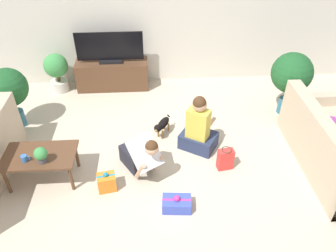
{
  "coord_description": "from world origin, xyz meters",
  "views": [
    {
      "loc": [
        -0.06,
        -3.42,
        3.34
      ],
      "look_at": [
        0.18,
        0.38,
        0.45
      ],
      "focal_mm": 35.0,
      "sensor_mm": 36.0,
      "label": 1
    }
  ],
  "objects_px": {
    "person_kneeling": "(141,155)",
    "tabletop_plant": "(41,155)",
    "potted_plant_corner_left": "(8,89)",
    "gift_box_a": "(177,204)",
    "person_sitting": "(199,129)",
    "mug": "(25,158)",
    "potted_plant_corner_right": "(292,74)",
    "tv": "(110,49)",
    "gift_bag_a": "(225,159)",
    "tv_console": "(113,75)",
    "dog": "(162,125)",
    "coffee_table": "(40,158)",
    "potted_plant_back_left": "(57,70)",
    "gift_box_b": "(107,182)",
    "sofa_right": "(329,148)"
  },
  "relations": [
    {
      "from": "coffee_table",
      "to": "gift_bag_a",
      "type": "xyz_separation_m",
      "value": [
        2.52,
        0.05,
        -0.22
      ]
    },
    {
      "from": "potted_plant_corner_right",
      "to": "tabletop_plant",
      "type": "height_order",
      "value": "potted_plant_corner_right"
    },
    {
      "from": "gift_bag_a",
      "to": "tabletop_plant",
      "type": "distance_m",
      "value": 2.47
    },
    {
      "from": "coffee_table",
      "to": "tv_console",
      "type": "bearing_deg",
      "value": 72.62
    },
    {
      "from": "tv",
      "to": "gift_bag_a",
      "type": "distance_m",
      "value": 3.05
    },
    {
      "from": "person_kneeling",
      "to": "person_sitting",
      "type": "relative_size",
      "value": 0.85
    },
    {
      "from": "potted_plant_back_left",
      "to": "mug",
      "type": "distance_m",
      "value": 2.53
    },
    {
      "from": "gift_bag_a",
      "to": "potted_plant_corner_left",
      "type": "bearing_deg",
      "value": 159.02
    },
    {
      "from": "coffee_table",
      "to": "mug",
      "type": "height_order",
      "value": "mug"
    },
    {
      "from": "tv_console",
      "to": "tv",
      "type": "relative_size",
      "value": 1.1
    },
    {
      "from": "person_kneeling",
      "to": "dog",
      "type": "bearing_deg",
      "value": 36.61
    },
    {
      "from": "gift_box_a",
      "to": "person_sitting",
      "type": "bearing_deg",
      "value": 69.96
    },
    {
      "from": "gift_box_b",
      "to": "sofa_right",
      "type": "bearing_deg",
      "value": 5.16
    },
    {
      "from": "tv",
      "to": "gift_box_b",
      "type": "relative_size",
      "value": 4.2
    },
    {
      "from": "person_sitting",
      "to": "sofa_right",
      "type": "bearing_deg",
      "value": -163.48
    },
    {
      "from": "person_sitting",
      "to": "tabletop_plant",
      "type": "xyz_separation_m",
      "value": [
        -2.11,
        -0.67,
        0.22
      ]
    },
    {
      "from": "tv",
      "to": "gift_box_a",
      "type": "relative_size",
      "value": 3.29
    },
    {
      "from": "coffee_table",
      "to": "tv_console",
      "type": "xyz_separation_m",
      "value": [
        0.77,
        2.46,
        -0.12
      ]
    },
    {
      "from": "coffee_table",
      "to": "gift_box_a",
      "type": "distance_m",
      "value": 1.9
    },
    {
      "from": "tv",
      "to": "gift_box_b",
      "type": "xyz_separation_m",
      "value": [
        0.1,
        -2.71,
        -0.68
      ]
    },
    {
      "from": "person_kneeling",
      "to": "tabletop_plant",
      "type": "xyz_separation_m",
      "value": [
        -1.25,
        -0.18,
        0.24
      ]
    },
    {
      "from": "potted_plant_corner_right",
      "to": "gift_box_a",
      "type": "xyz_separation_m",
      "value": [
        -2.07,
        -2.02,
        -0.68
      ]
    },
    {
      "from": "coffee_table",
      "to": "tabletop_plant",
      "type": "xyz_separation_m",
      "value": [
        0.08,
        -0.14,
        0.17
      ]
    },
    {
      "from": "tv_console",
      "to": "gift_box_b",
      "type": "relative_size",
      "value": 4.63
    },
    {
      "from": "potted_plant_corner_right",
      "to": "gift_box_a",
      "type": "relative_size",
      "value": 2.96
    },
    {
      "from": "dog",
      "to": "gift_bag_a",
      "type": "bearing_deg",
      "value": -13.71
    },
    {
      "from": "potted_plant_back_left",
      "to": "dog",
      "type": "xyz_separation_m",
      "value": [
        1.93,
        -1.55,
        -0.24
      ]
    },
    {
      "from": "tv_console",
      "to": "potted_plant_back_left",
      "type": "height_order",
      "value": "potted_plant_back_left"
    },
    {
      "from": "potted_plant_corner_left",
      "to": "gift_box_a",
      "type": "distance_m",
      "value": 3.22
    },
    {
      "from": "potted_plant_corner_left",
      "to": "potted_plant_back_left",
      "type": "relative_size",
      "value": 1.37
    },
    {
      "from": "tv_console",
      "to": "gift_bag_a",
      "type": "xyz_separation_m",
      "value": [
        1.75,
        -2.41,
        -0.11
      ]
    },
    {
      "from": "gift_box_b",
      "to": "potted_plant_corner_right",
      "type": "bearing_deg",
      "value": 28.77
    },
    {
      "from": "potted_plant_corner_left",
      "to": "gift_bag_a",
      "type": "relative_size",
      "value": 2.96
    },
    {
      "from": "potted_plant_corner_right",
      "to": "tabletop_plant",
      "type": "distance_m",
      "value": 4.06
    },
    {
      "from": "person_sitting",
      "to": "dog",
      "type": "xyz_separation_m",
      "value": [
        -0.53,
        0.34,
        -0.14
      ]
    },
    {
      "from": "potted_plant_corner_left",
      "to": "gift_box_a",
      "type": "xyz_separation_m",
      "value": [
        2.51,
        -1.93,
        -0.61
      ]
    },
    {
      "from": "person_sitting",
      "to": "potted_plant_corner_left",
      "type": "bearing_deg",
      "value": 16.92
    },
    {
      "from": "dog",
      "to": "tabletop_plant",
      "type": "relative_size",
      "value": 1.98
    },
    {
      "from": "potted_plant_corner_left",
      "to": "mug",
      "type": "height_order",
      "value": "potted_plant_corner_left"
    },
    {
      "from": "sofa_right",
      "to": "tv_console",
      "type": "height_order",
      "value": "sofa_right"
    },
    {
      "from": "mug",
      "to": "potted_plant_corner_left",
      "type": "bearing_deg",
      "value": 112.78
    },
    {
      "from": "potted_plant_corner_right",
      "to": "potted_plant_back_left",
      "type": "height_order",
      "value": "potted_plant_corner_right"
    },
    {
      "from": "tv",
      "to": "potted_plant_corner_left",
      "type": "height_order",
      "value": "tv"
    },
    {
      "from": "tabletop_plant",
      "to": "dog",
      "type": "bearing_deg",
      "value": 32.51
    },
    {
      "from": "tv_console",
      "to": "coffee_table",
      "type": "bearing_deg",
      "value": -107.38
    },
    {
      "from": "tv_console",
      "to": "person_kneeling",
      "type": "relative_size",
      "value": 1.73
    },
    {
      "from": "tv",
      "to": "person_sitting",
      "type": "height_order",
      "value": "tv"
    },
    {
      "from": "mug",
      "to": "tv",
      "type": "bearing_deg",
      "value": 70.43
    },
    {
      "from": "gift_box_b",
      "to": "person_kneeling",
      "type": "bearing_deg",
      "value": 31.67
    },
    {
      "from": "person_kneeling",
      "to": "tabletop_plant",
      "type": "distance_m",
      "value": 1.29
    }
  ]
}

